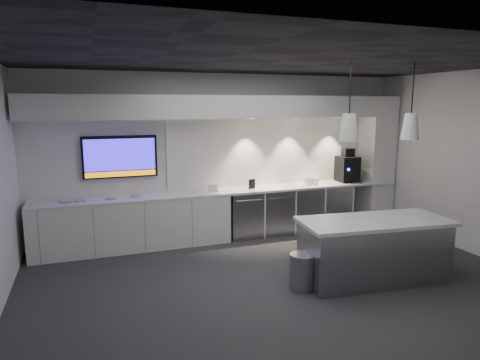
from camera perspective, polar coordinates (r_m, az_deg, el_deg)
name	(u,v)px	position (r m, az deg, el deg)	size (l,w,h in m)	color
floor	(281,282)	(6.15, 5.42, -13.42)	(7.00, 7.00, 0.00)	#313134
ceiling	(284,60)	(5.67, 5.95, 15.61)	(7.00, 7.00, 0.00)	black
wall_back	(225,155)	(8.03, -2.05, 3.29)	(7.00, 7.00, 0.00)	white
wall_front	(419,226)	(3.68, 22.76, -5.64)	(7.00, 7.00, 0.00)	white
wall_right	(479,164)	(7.88, 29.31, 1.88)	(7.00, 7.00, 0.00)	white
back_counter	(230,191)	(7.82, -1.29, -1.49)	(6.80, 0.65, 0.04)	white
left_base_cabinets	(134,224)	(7.57, -14.00, -5.69)	(3.30, 0.63, 0.86)	white
fridge_unit_a	(243,214)	(8.00, 0.42, -4.56)	(0.60, 0.61, 0.85)	gray
fridge_unit_b	(274,211)	(8.24, 4.55, -4.16)	(0.60, 0.61, 0.85)	gray
fridge_unit_c	(303,208)	(8.51, 8.42, -3.78)	(0.60, 0.61, 0.85)	gray
fridge_unit_d	(331,206)	(8.82, 12.03, -3.40)	(0.60, 0.61, 0.85)	gray
backsplash	(283,151)	(8.45, 5.78, 3.93)	(4.60, 0.03, 1.30)	white
soffit	(230,107)	(7.69, -1.40, 9.72)	(6.90, 0.60, 0.40)	white
column	(376,160)	(9.29, 17.71, 2.50)	(0.55, 0.55, 2.60)	white
wall_tv	(120,157)	(7.60, -15.70, 3.00)	(1.25, 0.07, 0.72)	black
island	(373,250)	(6.33, 17.36, -8.86)	(2.16, 1.10, 0.88)	gray
bin	(302,272)	(5.89, 8.33, -12.00)	(0.35, 0.35, 0.49)	gray
coffee_machine	(347,168)	(8.90, 14.12, 1.57)	(0.41, 0.57, 0.68)	black
sign_black	(252,184)	(7.92, 1.59, -0.53)	(0.14, 0.02, 0.18)	black
sign_white	(213,188)	(7.62, -3.66, -1.12)	(0.18, 0.02, 0.14)	white
cup_cluster	(311,181)	(8.42, 9.47, -0.16)	(0.26, 0.17, 0.14)	white
tray_a	(65,202)	(7.38, -22.28, -2.69)	(0.16, 0.16, 0.03)	#A3A3A3
tray_b	(80,201)	(7.38, -20.58, -2.59)	(0.16, 0.16, 0.03)	#A3A3A3
tray_c	(111,198)	(7.41, -16.86, -2.32)	(0.16, 0.16, 0.03)	#A3A3A3
tray_d	(136,196)	(7.45, -13.66, -2.10)	(0.16, 0.16, 0.03)	#A3A3A3
pendant_left	(349,127)	(5.72, 14.29, 6.83)	(0.25, 0.25, 1.06)	white
pendant_right	(410,126)	(6.32, 21.78, 6.71)	(0.25, 0.25, 1.06)	white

